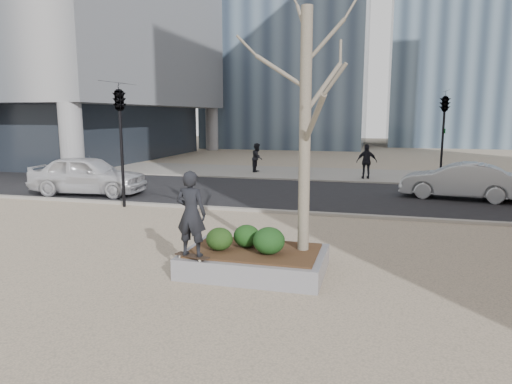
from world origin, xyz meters
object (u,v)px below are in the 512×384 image
(planter, at_px, (255,261))
(skateboarder, at_px, (191,214))
(skateboard, at_px, (192,257))
(police_car, at_px, (88,175))

(planter, relative_size, skateboarder, 1.72)
(skateboarder, bearing_deg, planter, -141.07)
(planter, relative_size, skateboard, 3.85)
(planter, distance_m, skateboard, 1.40)
(skateboarder, bearing_deg, police_car, -43.26)
(skateboarder, relative_size, police_car, 0.36)
(skateboard, bearing_deg, police_car, 151.98)
(skateboarder, bearing_deg, skateboard, -0.00)
(planter, height_order, skateboard, skateboard)
(planter, xyz_separation_m, skateboard, (-1.10, -0.82, 0.26))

